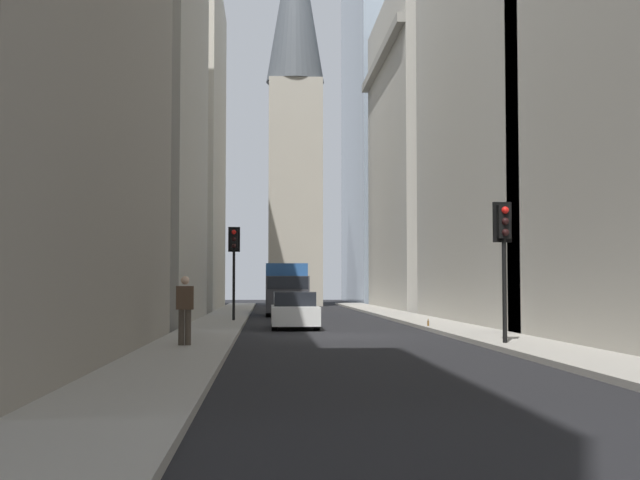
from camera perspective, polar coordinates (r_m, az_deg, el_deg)
The scene contains 13 objects.
ground_plane at distance 28.21m, azimuth 1.49°, elevation -6.44°, with size 135.00×135.00×0.00m, color black.
sidewalk_right at distance 28.16m, azimuth -7.72°, elevation -6.28°, with size 90.00×2.20×0.14m, color #A8A399.
sidewalk_left at distance 28.95m, azimuth 10.45°, elevation -6.17°, with size 90.00×2.20×0.14m, color #A8A399.
building_left_far at distance 60.31m, azimuth 9.03°, elevation 5.62°, with size 18.59×10.50×21.36m.
building_right_far at distance 58.53m, azimuth -11.57°, elevation 6.09°, with size 14.94×10.00×21.74m.
building_right_midfar at distance 39.75m, azimuth -15.51°, elevation 10.38°, with size 14.45×10.50×21.61m.
church_spire at distance 70.48m, azimuth -1.67°, elevation 9.58°, with size 4.70×4.70×32.53m.
delivery_truck at distance 47.12m, azimuth -2.26°, elevation -3.28°, with size 6.46×2.25×2.84m.
sedan_white at distance 33.16m, azimuth -1.71°, elevation -4.78°, with size 4.30×1.78×1.42m.
traffic_light_foreground at distance 23.59m, azimuth 12.16°, elevation 0.08°, with size 0.43×0.52×3.81m.
traffic_light_midblock at distance 37.72m, azimuth -5.76°, elevation -0.76°, with size 0.43×0.52×4.10m.
pedestrian at distance 22.44m, azimuth -9.00°, elevation -4.45°, with size 0.26×0.44×1.78m.
discarded_bottle at distance 32.68m, azimuth 7.22°, elevation -5.51°, with size 0.07×0.07×0.27m.
Camera 1 is at (-28.04, 2.48, 1.70)m, focal length 48.02 mm.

